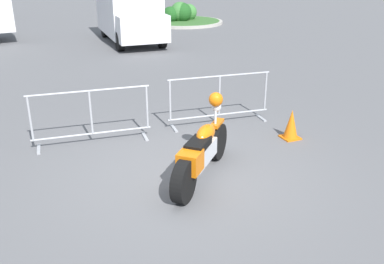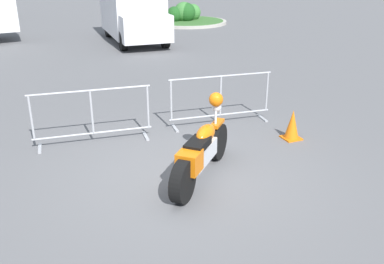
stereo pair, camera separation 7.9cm
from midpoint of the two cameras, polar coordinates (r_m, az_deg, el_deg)
ground_plane at (r=7.10m, az=-1.26°, el=-5.72°), size 120.00×120.00×0.00m
motorcycle at (r=6.80m, az=0.99°, el=-2.53°), size 1.66×1.72×1.25m
crowd_barrier_near at (r=8.29m, az=-13.57°, el=2.05°), size 2.25×0.63×1.07m
crowd_barrier_far at (r=9.08m, az=3.41°, el=4.41°), size 2.25×0.63×1.07m
delivery_van at (r=18.74m, az=-8.49°, el=15.61°), size 2.18×5.08×2.31m
planter_island at (r=24.13m, az=-1.44°, el=15.13°), size 4.28×4.28×1.13m
traffic_cone at (r=8.60m, az=12.84°, el=0.97°), size 0.34×0.34×0.59m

